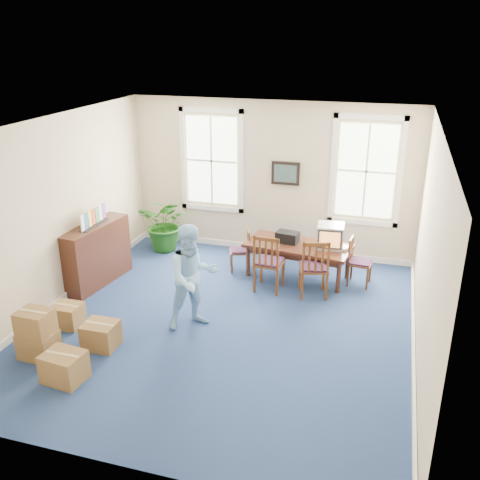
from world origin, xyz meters
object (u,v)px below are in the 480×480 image
(conference_table, at_px, (298,260))
(cardboard_boxes, at_px, (53,331))
(man, at_px, (193,277))
(credenza, at_px, (96,253))
(crt_tv, at_px, (330,236))
(potted_plant, at_px, (166,224))
(chair_near_left, at_px, (269,261))

(conference_table, height_order, cardboard_boxes, cardboard_boxes)
(man, xyz_separation_m, credenza, (-2.31, 0.97, -0.25))
(credenza, bearing_deg, man, -15.02)
(credenza, bearing_deg, conference_table, 28.01)
(cardboard_boxes, bearing_deg, credenza, 105.40)
(crt_tv, height_order, credenza, credenza)
(conference_table, distance_m, cardboard_boxes, 4.69)
(credenza, xyz_separation_m, cardboard_boxes, (0.65, -2.35, -0.22))
(man, relative_size, cardboard_boxes, 1.26)
(conference_table, xyz_separation_m, crt_tv, (0.59, 0.05, 0.56))
(man, bearing_deg, cardboard_boxes, 179.58)
(credenza, distance_m, cardboard_boxes, 2.44)
(potted_plant, distance_m, cardboard_boxes, 4.22)
(chair_near_left, distance_m, man, 1.85)
(conference_table, distance_m, potted_plant, 3.04)
(chair_near_left, height_order, credenza, credenza)
(crt_tv, xyz_separation_m, chair_near_left, (-0.99, -0.72, -0.34))
(conference_table, xyz_separation_m, chair_near_left, (-0.41, -0.68, 0.22))
(credenza, relative_size, cardboard_boxes, 1.13)
(cardboard_boxes, bearing_deg, man, 39.66)
(conference_table, bearing_deg, cardboard_boxes, -120.80)
(chair_near_left, relative_size, potted_plant, 0.92)
(crt_tv, height_order, cardboard_boxes, crt_tv)
(man, bearing_deg, crt_tv, 11.54)
(conference_table, distance_m, chair_near_left, 0.82)
(crt_tv, distance_m, man, 2.98)
(potted_plant, xyz_separation_m, cardboard_boxes, (0.06, -4.21, -0.21))
(crt_tv, relative_size, chair_near_left, 0.48)
(conference_table, bearing_deg, potted_plant, 177.39)
(chair_near_left, relative_size, credenza, 0.72)
(chair_near_left, bearing_deg, potted_plant, -22.47)
(crt_tv, bearing_deg, man, -132.99)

